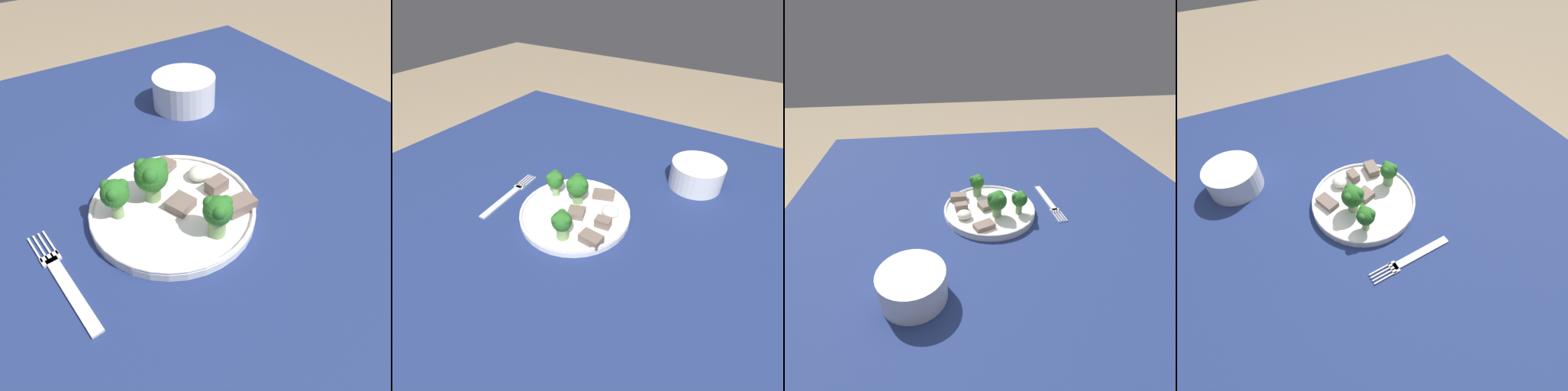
{
  "view_description": "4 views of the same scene",
  "coord_description": "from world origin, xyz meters",
  "views": [
    {
      "loc": [
        -0.16,
        -0.31,
        1.11
      ],
      "look_at": [
        0.05,
        -0.0,
        0.77
      ],
      "focal_mm": 35.0,
      "sensor_mm": 36.0,
      "label": 1
    },
    {
      "loc": [
        0.31,
        -0.37,
        1.16
      ],
      "look_at": [
        0.04,
        0.05,
        0.77
      ],
      "focal_mm": 28.0,
      "sensor_mm": 36.0,
      "label": 2
    },
    {
      "loc": [
        0.14,
        0.65,
        1.17
      ],
      "look_at": [
        0.05,
        0.01,
        0.78
      ],
      "focal_mm": 28.0,
      "sensor_mm": 36.0,
      "label": 3
    },
    {
      "loc": [
        -0.37,
        0.19,
        1.27
      ],
      "look_at": [
        0.0,
        0.01,
        0.78
      ],
      "focal_mm": 28.0,
      "sensor_mm": 36.0,
      "label": 4
    }
  ],
  "objects": [
    {
      "name": "meat_slice_front_slice",
      "position": [
        0.05,
        0.09,
        0.75
      ],
      "size": [
        0.05,
        0.04,
        0.01
      ],
      "color": "#756056",
      "rests_on": "dinner_plate"
    },
    {
      "name": "broccoli_floret_back_left",
      "position": [
        0.01,
        0.05,
        0.79
      ],
      "size": [
        0.05,
        0.05,
        0.07
      ],
      "color": "#7FA866",
      "rests_on": "dinner_plate"
    },
    {
      "name": "broccoli_floret_center_left",
      "position": [
        -0.04,
        0.04,
        0.78
      ],
      "size": [
        0.04,
        0.04,
        0.06
      ],
      "color": "#7FA866",
      "rests_on": "dinner_plate"
    },
    {
      "name": "meat_slice_edge_slice",
      "position": [
        0.1,
        0.01,
        0.75
      ],
      "size": [
        0.03,
        0.02,
        0.02
      ],
      "color": "#756056",
      "rests_on": "dinner_plate"
    },
    {
      "name": "ground_plane",
      "position": [
        0.0,
        0.0,
        0.0
      ],
      "size": [
        8.0,
        8.0,
        0.0
      ],
      "primitive_type": "plane",
      "color": "#9E896B"
    },
    {
      "name": "sauce_dollop",
      "position": [
        0.09,
        0.05,
        0.75
      ],
      "size": [
        0.04,
        0.03,
        0.02
      ],
      "color": "silver",
      "rests_on": "dinner_plate"
    },
    {
      "name": "meat_slice_rear_slice",
      "position": [
        0.1,
        -0.04,
        0.75
      ],
      "size": [
        0.04,
        0.03,
        0.02
      ],
      "color": "#756056",
      "rests_on": "dinner_plate"
    },
    {
      "name": "meat_slice_middle_slice",
      "position": [
        0.04,
        0.01,
        0.75
      ],
      "size": [
        0.04,
        0.04,
        0.01
      ],
      "color": "#756056",
      "rests_on": "dinner_plate"
    },
    {
      "name": "fork",
      "position": [
        -0.14,
        -0.01,
        0.73
      ],
      "size": [
        0.03,
        0.18,
        0.0
      ],
      "color": "silver",
      "rests_on": "table"
    },
    {
      "name": "dinner_plate",
      "position": [
        0.03,
        0.02,
        0.74
      ],
      "size": [
        0.23,
        0.23,
        0.02
      ],
      "color": "white",
      "rests_on": "table"
    },
    {
      "name": "broccoli_floret_near_rim_left",
      "position": [
        0.05,
        -0.06,
        0.78
      ],
      "size": [
        0.04,
        0.04,
        0.06
      ],
      "color": "#7FA866",
      "rests_on": "dinner_plate"
    },
    {
      "name": "table",
      "position": [
        0.0,
        0.0,
        0.64
      ],
      "size": [
        1.11,
        1.16,
        0.73
      ],
      "color": "navy",
      "rests_on": "ground_plane"
    },
    {
      "name": "cream_bowl",
      "position": [
        0.2,
        0.26,
        0.76
      ],
      "size": [
        0.12,
        0.12,
        0.06
      ],
      "color": "white",
      "rests_on": "table"
    }
  ]
}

